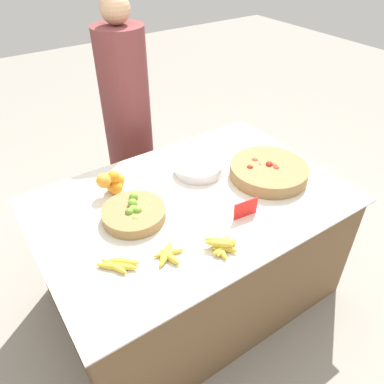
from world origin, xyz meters
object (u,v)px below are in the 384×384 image
lime_bowl (134,213)px  metal_bowl (198,168)px  price_sign (246,209)px  vendor_person (129,127)px  tomato_basket (268,171)px

lime_bowl → metal_bowl: (0.52, 0.17, -0.00)m
lime_bowl → price_sign: (0.49, -0.31, 0.02)m
lime_bowl → price_sign: bearing=-32.4°
price_sign → vendor_person: bearing=98.7°
lime_bowl → vendor_person: 1.06m
tomato_basket → vendor_person: bearing=110.7°
lime_bowl → tomato_basket: size_ratio=0.71×
lime_bowl → tomato_basket: bearing=-7.4°
price_sign → vendor_person: vendor_person is taller
price_sign → vendor_person: size_ratio=0.08×
tomato_basket → vendor_person: vendor_person is taller
tomato_basket → metal_bowl: (-0.32, 0.28, -0.01)m
tomato_basket → lime_bowl: bearing=172.6°
lime_bowl → tomato_basket: tomato_basket is taller
tomato_basket → metal_bowl: 0.42m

